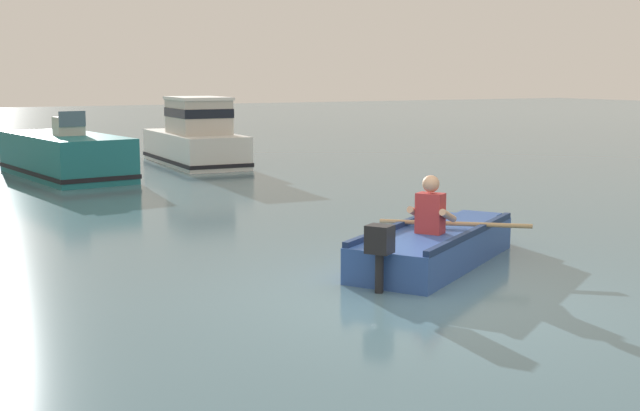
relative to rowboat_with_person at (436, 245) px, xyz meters
name	(u,v)px	position (x,y,z in m)	size (l,w,h in m)	color
ground_plane	(411,299)	(-1.28, -1.31, -0.25)	(120.00, 120.00, 0.00)	slate
rowboat_with_person	(436,245)	(0.00, 0.00, 0.00)	(3.40, 2.58, 1.19)	#2D519E
moored_boat_teal	(65,157)	(-2.30, 11.89, 0.25)	(2.46, 4.88, 1.61)	#1E727A
moored_boat_white	(196,139)	(1.47, 13.16, 0.44)	(1.89, 4.63, 1.86)	white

